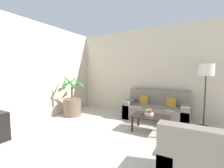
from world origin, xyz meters
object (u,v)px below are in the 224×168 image
(fruit_bowl, at_px, (149,114))
(apple_red, at_px, (150,112))
(apple_green, at_px, (147,111))
(sofa_loveseat, at_px, (156,110))
(orange_fruit, at_px, (150,110))
(floor_lamp, at_px, (206,73))
(coffee_table, at_px, (151,118))
(potted_palm, at_px, (72,103))
(ottoman, at_px, (204,144))

(fruit_bowl, relative_size, apple_red, 3.03)
(fruit_bowl, xyz_separation_m, apple_green, (-0.05, -0.02, 0.07))
(sofa_loveseat, height_order, orange_fruit, sofa_loveseat)
(sofa_loveseat, bearing_deg, floor_lamp, 0.47)
(coffee_table, relative_size, apple_green, 9.84)
(potted_palm, distance_m, fruit_bowl, 2.39)
(floor_lamp, distance_m, apple_green, 1.71)
(coffee_table, distance_m, ottoman, 1.17)
(sofa_loveseat, xyz_separation_m, ottoman, (1.11, -1.49, -0.07))
(floor_lamp, distance_m, apple_red, 1.67)
(floor_lamp, bearing_deg, potted_palm, -166.08)
(coffee_table, height_order, ottoman, ottoman)
(fruit_bowl, bearing_deg, sofa_loveseat, 92.35)
(ottoman, bearing_deg, apple_green, 151.71)
(sofa_loveseat, distance_m, coffee_table, 0.93)
(potted_palm, bearing_deg, fruit_bowl, -0.22)
(potted_palm, xyz_separation_m, ottoman, (3.46, -0.63, -0.18))
(sofa_loveseat, relative_size, apple_green, 20.83)
(fruit_bowl, height_order, apple_green, apple_green)
(potted_palm, xyz_separation_m, apple_red, (2.43, -0.04, 0.07))
(potted_palm, bearing_deg, coffee_table, -1.38)
(apple_red, bearing_deg, orange_fruit, 110.30)
(sofa_loveseat, bearing_deg, orange_fruit, -87.31)
(floor_lamp, distance_m, fruit_bowl, 1.71)
(apple_red, bearing_deg, floor_lamp, 39.90)
(floor_lamp, xyz_separation_m, fruit_bowl, (-1.12, -0.88, -0.94))
(sofa_loveseat, distance_m, fruit_bowl, 0.88)
(potted_palm, xyz_separation_m, apple_green, (2.34, -0.03, 0.08))
(floor_lamp, xyz_separation_m, apple_red, (-1.09, -0.91, -0.87))
(apple_red, distance_m, orange_fruit, 0.09)
(sofa_loveseat, height_order, apple_red, sofa_loveseat)
(sofa_loveseat, bearing_deg, potted_palm, -159.91)
(fruit_bowl, bearing_deg, floor_lamp, 38.07)
(sofa_loveseat, xyz_separation_m, coffee_table, (0.09, -0.92, 0.03))
(floor_lamp, relative_size, ottoman, 2.77)
(fruit_bowl, bearing_deg, apple_red, -40.89)
(apple_green, bearing_deg, ottoman, -28.29)
(coffee_table, distance_m, apple_green, 0.18)
(sofa_loveseat, height_order, floor_lamp, floor_lamp)
(fruit_bowl, height_order, ottoman, fruit_bowl)
(sofa_loveseat, distance_m, apple_green, 0.91)
(apple_red, bearing_deg, sofa_loveseat, 94.48)
(sofa_loveseat, xyz_separation_m, apple_green, (-0.01, -0.89, 0.18))
(potted_palm, relative_size, floor_lamp, 0.85)
(apple_red, xyz_separation_m, apple_green, (-0.08, 0.01, 0.01))
(orange_fruit, bearing_deg, sofa_loveseat, 92.69)
(fruit_bowl, distance_m, ottoman, 1.25)
(orange_fruit, bearing_deg, apple_red, -69.70)
(fruit_bowl, bearing_deg, orange_fruit, 87.63)
(sofa_loveseat, xyz_separation_m, floor_lamp, (1.16, 0.01, 1.05))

